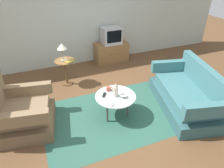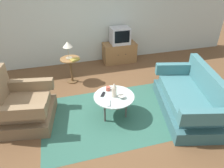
{
  "view_description": "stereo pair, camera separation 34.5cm",
  "coord_description": "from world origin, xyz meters",
  "views": [
    {
      "loc": [
        -1.13,
        -2.87,
        2.54
      ],
      "look_at": [
        0.09,
        0.16,
        0.55
      ],
      "focal_mm": 32.7,
      "sensor_mm": 36.0,
      "label": 1
    },
    {
      "loc": [
        -0.8,
        -2.99,
        2.54
      ],
      "look_at": [
        0.09,
        0.16,
        0.55
      ],
      "focal_mm": 32.7,
      "sensor_mm": 36.0,
      "label": 2
    }
  ],
  "objects": [
    {
      "name": "ground_plane",
      "position": [
        0.0,
        0.0,
        0.0
      ],
      "size": [
        16.0,
        16.0,
        0.0
      ],
      "primitive_type": "plane",
      "color": "brown"
    },
    {
      "name": "back_wall",
      "position": [
        0.0,
        2.52,
        1.35
      ],
      "size": [
        9.0,
        0.12,
        2.7
      ],
      "primitive_type": "cube",
      "color": "#B2BCB2",
      "rests_on": "ground"
    },
    {
      "name": "area_rug",
      "position": [
        0.05,
        -0.09,
        0.0
      ],
      "size": [
        2.67,
        1.76,
        0.0
      ],
      "primitive_type": "cube",
      "color": "#2D5B4C",
      "rests_on": "ground"
    },
    {
      "name": "armchair",
      "position": [
        -1.58,
        0.21,
        0.31
      ],
      "size": [
        1.1,
        1.12,
        0.97
      ],
      "rotation": [
        0.0,
        0.0,
        -1.74
      ],
      "color": "brown",
      "rests_on": "ground"
    },
    {
      "name": "couch",
      "position": [
        1.45,
        -0.37,
        0.29
      ],
      "size": [
        1.24,
        1.87,
        0.86
      ],
      "rotation": [
        0.0,
        0.0,
        1.33
      ],
      "color": "#325C60",
      "rests_on": "ground"
    },
    {
      "name": "coffee_table",
      "position": [
        0.06,
        -0.09,
        0.41
      ],
      "size": [
        0.74,
        0.74,
        0.45
      ],
      "color": "#B2C6C1",
      "rests_on": "ground"
    },
    {
      "name": "side_table",
      "position": [
        -0.56,
        1.41,
        0.44
      ],
      "size": [
        0.45,
        0.45,
        0.61
      ],
      "color": "olive",
      "rests_on": "ground"
    },
    {
      "name": "tv_stand",
      "position": [
        0.89,
        2.2,
        0.28
      ],
      "size": [
        0.92,
        0.47,
        0.56
      ],
      "color": "olive",
      "rests_on": "ground"
    },
    {
      "name": "television",
      "position": [
        0.89,
        2.18,
        0.78
      ],
      "size": [
        0.51,
        0.41,
        0.45
      ],
      "color": "#B7B7BC",
      "rests_on": "tv_stand"
    },
    {
      "name": "table_lamp",
      "position": [
        -0.58,
        1.42,
        0.93
      ],
      "size": [
        0.21,
        0.21,
        0.4
      ],
      "color": "#9E937A",
      "rests_on": "side_table"
    },
    {
      "name": "vase",
      "position": [
        0.05,
        -0.1,
        0.58
      ],
      "size": [
        0.09,
        0.09,
        0.27
      ],
      "color": "beige",
      "rests_on": "coffee_table"
    },
    {
      "name": "mug",
      "position": [
        0.0,
        0.12,
        0.49
      ],
      "size": [
        0.12,
        0.08,
        0.08
      ],
      "color": "#B74C3D",
      "rests_on": "coffee_table"
    },
    {
      "name": "bowl",
      "position": [
        0.16,
        -0.19,
        0.47
      ],
      "size": [
        0.12,
        0.12,
        0.05
      ],
      "color": "silver",
      "rests_on": "coffee_table"
    },
    {
      "name": "tv_remote_dark",
      "position": [
        -0.13,
        -0.0,
        0.46
      ],
      "size": [
        0.11,
        0.15,
        0.02
      ],
      "rotation": [
        0.0,
        0.0,
        1.03
      ],
      "color": "black",
      "rests_on": "coffee_table"
    },
    {
      "name": "tv_remote_silver",
      "position": [
        -0.09,
        -0.28,
        0.46
      ],
      "size": [
        0.09,
        0.18,
        0.02
      ],
      "rotation": [
        0.0,
        0.0,
        1.31
      ],
      "color": "#B2B2B7",
      "rests_on": "coffee_table"
    },
    {
      "name": "book",
      "position": [
        -0.46,
        1.29,
        0.63
      ],
      "size": [
        0.24,
        0.2,
        0.03
      ],
      "rotation": [
        0.0,
        0.0,
        0.42
      ],
      "color": "olive",
      "rests_on": "side_table"
    }
  ]
}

